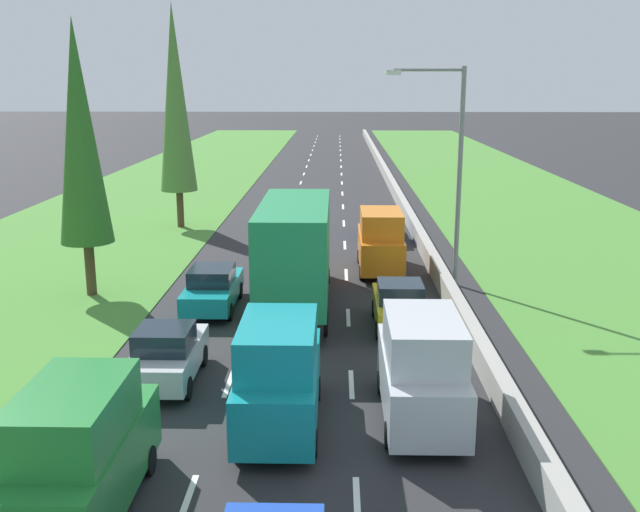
# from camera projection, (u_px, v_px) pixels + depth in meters

# --- Properties ---
(ground_plane) EXTENTS (300.00, 300.00, 0.00)m
(ground_plane) POSITION_uv_depth(u_px,v_px,m) (321.00, 188.00, 58.58)
(ground_plane) COLOR #28282B
(ground_plane) RESTS_ON ground
(grass_verge_left) EXTENTS (14.00, 140.00, 0.04)m
(grass_verge_left) POSITION_uv_depth(u_px,v_px,m) (165.00, 187.00, 58.86)
(grass_verge_left) COLOR #478433
(grass_verge_left) RESTS_ON ground
(grass_verge_right) EXTENTS (14.00, 140.00, 0.04)m
(grass_verge_right) POSITION_uv_depth(u_px,v_px,m) (499.00, 188.00, 58.26)
(grass_verge_right) COLOR #478433
(grass_verge_right) RESTS_ON ground
(median_barrier) EXTENTS (0.44, 120.00, 0.85)m
(median_barrier) POSITION_uv_depth(u_px,v_px,m) (391.00, 183.00, 58.35)
(median_barrier) COLOR #9E9B93
(median_barrier) RESTS_ON ground
(lane_markings) EXTENTS (3.64, 116.00, 0.01)m
(lane_markings) POSITION_uv_depth(u_px,v_px,m) (321.00, 188.00, 58.58)
(lane_markings) COLOR white
(lane_markings) RESTS_ON ground
(silver_van_right_lane) EXTENTS (1.96, 4.90, 2.82)m
(silver_van_right_lane) POSITION_uv_depth(u_px,v_px,m) (421.00, 369.00, 18.12)
(silver_van_right_lane) COLOR silver
(silver_van_right_lane) RESTS_ON ground
(teal_van_centre_lane) EXTENTS (1.96, 4.90, 2.82)m
(teal_van_centre_lane) POSITION_uv_depth(u_px,v_px,m) (279.00, 375.00, 17.78)
(teal_van_centre_lane) COLOR teal
(teal_van_centre_lane) RESTS_ON ground
(green_box_truck_centre_lane) EXTENTS (2.46, 9.40, 4.18)m
(green_box_truck_centre_lane) POSITION_uv_depth(u_px,v_px,m) (296.00, 252.00, 27.08)
(green_box_truck_centre_lane) COLOR black
(green_box_truck_centre_lane) RESTS_ON ground
(green_van_left_lane) EXTENTS (1.96, 4.90, 2.82)m
(green_van_left_lane) POSITION_uv_depth(u_px,v_px,m) (80.00, 452.00, 14.07)
(green_van_left_lane) COLOR #237A33
(green_van_left_lane) RESTS_ON ground
(yellow_hatchback_right_lane) EXTENTS (1.74, 3.90, 1.72)m
(yellow_hatchback_right_lane) POSITION_uv_depth(u_px,v_px,m) (399.00, 305.00, 25.14)
(yellow_hatchback_right_lane) COLOR yellow
(yellow_hatchback_right_lane) RESTS_ON ground
(silver_hatchback_left_lane) EXTENTS (1.74, 3.90, 1.72)m
(silver_hatchback_left_lane) POSITION_uv_depth(u_px,v_px,m) (167.00, 355.00, 20.61)
(silver_hatchback_left_lane) COLOR silver
(silver_hatchback_left_lane) RESTS_ON ground
(orange_van_right_lane) EXTENTS (1.96, 4.90, 2.82)m
(orange_van_right_lane) POSITION_uv_depth(u_px,v_px,m) (381.00, 241.00, 32.57)
(orange_van_right_lane) COLOR orange
(orange_van_right_lane) RESTS_ON ground
(blue_sedan_right_lane) EXTENTS (1.82, 4.50, 1.64)m
(blue_sedan_right_lane) POSITION_uv_depth(u_px,v_px,m) (380.00, 223.00, 39.77)
(blue_sedan_right_lane) COLOR #1E47B7
(blue_sedan_right_lane) RESTS_ON ground
(teal_sedan_left_lane) EXTENTS (1.82, 4.50, 1.64)m
(teal_sedan_left_lane) POSITION_uv_depth(u_px,v_px,m) (213.00, 288.00, 27.33)
(teal_sedan_left_lane) COLOR teal
(teal_sedan_left_lane) RESTS_ON ground
(poplar_tree_second) EXTENTS (2.07, 2.07, 10.81)m
(poplar_tree_second) POSITION_uv_depth(u_px,v_px,m) (80.00, 134.00, 27.72)
(poplar_tree_second) COLOR #4C3823
(poplar_tree_second) RESTS_ON ground
(poplar_tree_third) EXTENTS (2.12, 2.12, 12.75)m
(poplar_tree_third) POSITION_uv_depth(u_px,v_px,m) (175.00, 99.00, 41.11)
(poplar_tree_third) COLOR #4C3823
(poplar_tree_third) RESTS_ON ground
(street_light_mast) EXTENTS (3.20, 0.28, 9.00)m
(street_light_mast) POSITION_uv_depth(u_px,v_px,m) (452.00, 161.00, 29.52)
(street_light_mast) COLOR gray
(street_light_mast) RESTS_ON ground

